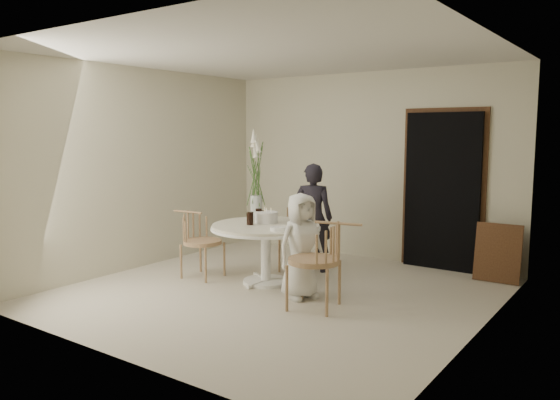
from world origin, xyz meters
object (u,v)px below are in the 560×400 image
Objects in this scene: chair_far at (304,224)px; chair_right at (326,252)px; flower_vase at (256,178)px; chair_left at (195,234)px; girl at (313,218)px; table at (266,234)px; boy at (301,246)px; birthday_cake at (266,217)px.

chair_right reaches higher than chair_far.
flower_vase reaches higher than chair_far.
girl is (1.09, 1.09, 0.17)m from chair_left.
girl reaches higher than table.
boy reaches higher than birthday_cake.
chair_left is at bearing -130.06° from flower_vase.
boy is 4.19× the size of birthday_cake.
girl reaches higher than chair_right.
table is at bearing -124.18° from chair_right.
birthday_cake is (-0.06, 0.10, 0.18)m from table.
boy is 0.84m from birthday_cake.
boy is (0.68, -0.25, -0.03)m from table.
chair_far is 1.10× the size of chair_left.
table is at bearing 57.37° from girl.
flower_vase is (-1.53, 0.80, 0.64)m from chair_right.
birthday_cake is (-0.04, -0.81, 0.20)m from chair_far.
chair_right reaches higher than birthday_cake.
chair_right is 1.84m from flower_vase.
table is at bearing -99.67° from chair_far.
chair_right is at bearing -27.65° from flower_vase.
girl is at bearing -50.13° from chair_left.
chair_right is 0.65× the size of girl.
girl is at bearing 73.28° from birthday_cake.
birthday_cake is at bearing 122.60° from table.
chair_right is (1.11, -0.44, -0.01)m from table.
birthday_cake is (-0.74, 0.35, 0.21)m from boy.
birthday_cake is 0.24× the size of flower_vase.
girl is 5.10× the size of birthday_cake.
boy is at bearing -126.62° from chair_right.
girl is at bearing -33.03° from chair_far.
chair_right is at bearing -21.86° from table.
boy is (-0.43, 0.19, -0.02)m from chair_right.
flower_vase is at bearing 84.87° from boy.
chair_far is 3.30× the size of birthday_cake.
girl reaches higher than boy.
chair_far is at bearing 55.20° from boy.
chair_left is at bearing 114.02° from boy.
chair_right is at bearing -61.30° from chair_far.
birthday_cake reaches higher than chair_left.
table is 0.22m from birthday_cake.
flower_vase reaches higher than chair_right.
girl reaches higher than chair_far.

